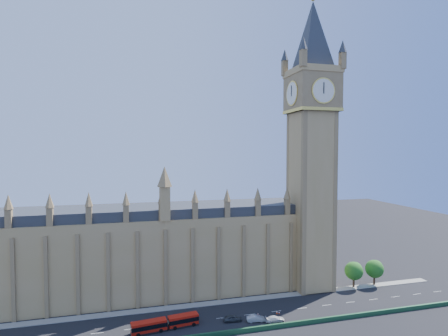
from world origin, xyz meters
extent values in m
plane|color=black|center=(0.00, 0.00, 0.00)|extent=(400.00, 400.00, 0.00)
cube|color=#A4874F|center=(-25.00, 22.00, 12.50)|extent=(120.00, 20.00, 25.00)
cube|color=#2D3035|center=(-25.00, 22.00, 26.50)|extent=(120.00, 18.00, 3.00)
cube|color=#A4874F|center=(38.00, 14.00, 29.00)|extent=(12.00, 12.00, 58.00)
cube|color=olive|center=(38.00, 14.00, 64.00)|extent=(14.00, 14.00, 12.00)
cylinder|color=silver|center=(38.00, 6.85, 64.00)|extent=(7.20, 0.30, 7.20)
cube|color=#A4874F|center=(38.00, 14.00, 71.00)|extent=(14.50, 14.50, 2.00)
pyramid|color=#2D3035|center=(38.00, 14.00, 94.00)|extent=(20.59, 20.59, 22.00)
cube|color=#1E4C2D|center=(0.00, -9.00, 0.60)|extent=(160.00, 0.60, 1.20)
cube|color=gray|center=(0.00, 9.50, 0.08)|extent=(160.00, 3.00, 0.16)
cylinder|color=#382619|center=(52.00, 10.00, 2.00)|extent=(0.70, 0.70, 4.00)
sphere|color=#234C14|center=(52.00, 10.00, 5.50)|extent=(6.00, 6.00, 6.00)
sphere|color=#234C14|center=(52.80, 10.30, 6.10)|extent=(4.38, 4.38, 4.38)
cylinder|color=#382619|center=(60.00, 10.00, 2.00)|extent=(0.70, 0.70, 4.00)
sphere|color=#234C14|center=(60.00, 10.00, 5.50)|extent=(6.00, 6.00, 6.00)
sphere|color=#234C14|center=(60.80, 10.30, 6.10)|extent=(4.38, 4.38, 4.38)
cube|color=red|center=(-15.49, -2.90, 1.46)|extent=(8.98, 3.54, 2.91)
cube|color=red|center=(-6.73, -1.75, 1.46)|extent=(8.01, 3.42, 2.91)
cube|color=black|center=(-15.49, -2.90, 1.81)|extent=(9.03, 3.60, 1.11)
cube|color=black|center=(-6.73, -1.75, 1.81)|extent=(8.07, 3.47, 1.11)
cylinder|color=black|center=(-11.35, -2.35, 1.31)|extent=(1.08, 2.41, 2.33)
cylinder|color=black|center=(-18.10, -4.47, 0.49)|extent=(1.00, 0.42, 0.97)
cylinder|color=black|center=(-18.42, -2.06, 0.49)|extent=(1.00, 0.42, 0.97)
cylinder|color=black|center=(-12.56, -3.74, 0.49)|extent=(1.00, 0.42, 0.97)
cylinder|color=black|center=(-12.88, -1.33, 0.49)|extent=(1.00, 0.42, 0.97)
cylinder|color=black|center=(-9.04, -3.27, 0.49)|extent=(1.00, 0.42, 0.97)
cylinder|color=black|center=(-9.35, -0.87, 0.49)|extent=(1.00, 0.42, 0.97)
cylinder|color=black|center=(-4.11, -2.63, 0.49)|extent=(1.00, 0.42, 0.97)
cylinder|color=black|center=(-4.43, -0.22, 0.49)|extent=(1.00, 0.42, 0.97)
imported|color=#393D40|center=(6.38, -2.54, 0.83)|extent=(4.95, 2.22, 1.65)
imported|color=#A0A2A8|center=(12.37, -4.18, 0.81)|extent=(5.07, 2.25, 1.62)
imported|color=silver|center=(17.21, -5.61, 0.75)|extent=(5.26, 2.27, 1.51)
cube|color=black|center=(20.10, -1.79, 0.02)|extent=(0.49, 0.49, 0.04)
cone|color=red|center=(20.10, -1.79, 0.32)|extent=(0.54, 0.54, 0.65)
cylinder|color=white|center=(20.10, -1.79, 0.42)|extent=(0.31, 0.31, 0.11)
cube|color=black|center=(14.00, -2.38, 0.02)|extent=(0.56, 0.56, 0.05)
cone|color=#F85E0D|center=(14.00, -2.38, 0.40)|extent=(0.62, 0.62, 0.80)
cylinder|color=white|center=(14.00, -2.38, 0.52)|extent=(0.39, 0.39, 0.14)
cube|color=black|center=(14.00, -1.30, 0.02)|extent=(0.51, 0.51, 0.04)
cone|color=red|center=(14.00, -1.30, 0.38)|extent=(0.57, 0.57, 0.75)
cylinder|color=white|center=(14.00, -1.30, 0.48)|extent=(0.36, 0.36, 0.13)
cube|color=black|center=(19.56, -1.42, 0.02)|extent=(0.56, 0.56, 0.04)
cone|color=#FF420D|center=(19.56, -1.42, 0.38)|extent=(0.62, 0.62, 0.75)
cylinder|color=white|center=(19.56, -1.42, 0.48)|extent=(0.37, 0.37, 0.13)
camera|label=1|loc=(-18.57, -90.15, 45.20)|focal=28.00mm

